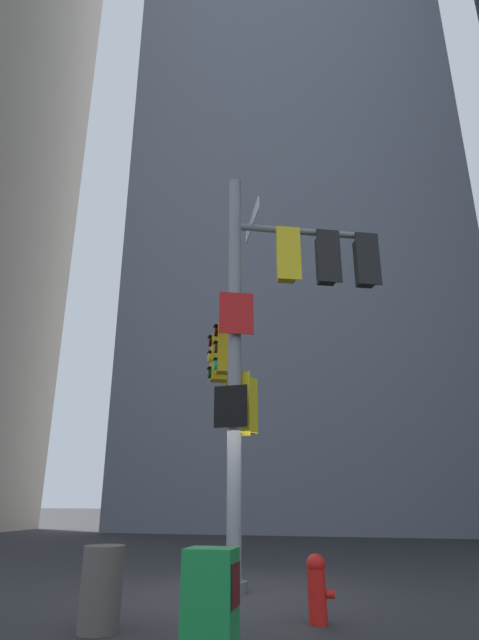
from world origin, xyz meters
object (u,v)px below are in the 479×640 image
object	(u,v)px
fire_hydrant	(317,587)
trash_bin	(101,588)
signal_pole_assembly	(263,329)
newspaper_box	(211,609)

from	to	relation	value
fire_hydrant	trash_bin	bearing A→B (deg)	-157.97
fire_hydrant	signal_pole_assembly	bearing A→B (deg)	113.94
newspaper_box	trash_bin	bearing A→B (deg)	146.07
signal_pole_assembly	trash_bin	size ratio (longest dim) A/B	8.58
signal_pole_assembly	newspaper_box	world-z (taller)	signal_pole_assembly
signal_pole_assembly	trash_bin	world-z (taller)	signal_pole_assembly
signal_pole_assembly	fire_hydrant	bearing A→B (deg)	-66.06
newspaper_box	trash_bin	world-z (taller)	newspaper_box
newspaper_box	signal_pole_assembly	bearing A→B (deg)	93.97
trash_bin	signal_pole_assembly	bearing A→B (deg)	68.37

